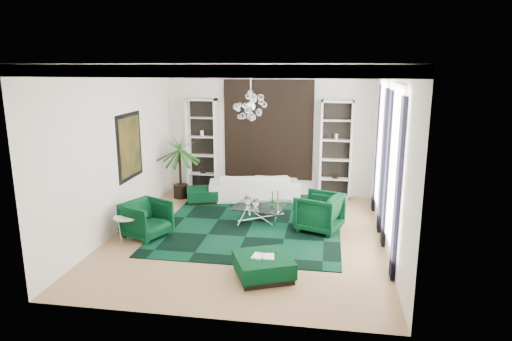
% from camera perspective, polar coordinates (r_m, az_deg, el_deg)
% --- Properties ---
extents(floor, '(6.00, 7.00, 0.02)m').
position_cam_1_polar(floor, '(10.44, -1.06, -8.12)').
color(floor, tan).
rests_on(floor, ground).
extents(ceiling, '(6.00, 7.00, 0.02)m').
position_cam_1_polar(ceiling, '(9.72, -1.16, 13.33)').
color(ceiling, white).
rests_on(ceiling, ground).
extents(wall_back, '(6.00, 0.02, 3.80)m').
position_cam_1_polar(wall_back, '(13.33, 1.59, 5.09)').
color(wall_back, white).
rests_on(wall_back, ground).
extents(wall_front, '(6.00, 0.02, 3.80)m').
position_cam_1_polar(wall_front, '(6.58, -6.57, -3.64)').
color(wall_front, white).
rests_on(wall_front, ground).
extents(wall_left, '(0.02, 7.00, 3.80)m').
position_cam_1_polar(wall_left, '(10.85, -16.97, 2.61)').
color(wall_left, white).
rests_on(wall_left, ground).
extents(wall_right, '(0.02, 7.00, 3.80)m').
position_cam_1_polar(wall_right, '(9.84, 16.43, 1.58)').
color(wall_right, white).
rests_on(wall_right, ground).
extents(crown_molding, '(6.00, 7.00, 0.18)m').
position_cam_1_polar(crown_molding, '(9.72, -1.16, 12.68)').
color(crown_molding, white).
rests_on(crown_molding, ceiling).
extents(ceiling_medallion, '(0.90, 0.90, 0.05)m').
position_cam_1_polar(ceiling_medallion, '(10.02, -0.84, 13.10)').
color(ceiling_medallion, white).
rests_on(ceiling_medallion, ceiling).
extents(tapestry, '(2.50, 0.06, 2.80)m').
position_cam_1_polar(tapestry, '(13.28, 1.56, 5.06)').
color(tapestry, black).
rests_on(tapestry, wall_back).
extents(shelving_left, '(0.90, 0.38, 2.80)m').
position_cam_1_polar(shelving_left, '(13.61, -6.71, 3.04)').
color(shelving_left, white).
rests_on(shelving_left, floor).
extents(shelving_right, '(0.90, 0.38, 2.80)m').
position_cam_1_polar(shelving_right, '(13.10, 9.95, 2.53)').
color(shelving_right, white).
rests_on(shelving_right, floor).
extents(painting, '(0.04, 1.30, 1.60)m').
position_cam_1_polar(painting, '(11.37, -15.46, 2.92)').
color(painting, black).
rests_on(painting, wall_left).
extents(window_near, '(0.03, 1.10, 2.90)m').
position_cam_1_polar(window_near, '(8.96, 16.98, 0.43)').
color(window_near, white).
rests_on(window_near, wall_right).
extents(curtain_near_a, '(0.07, 0.30, 3.25)m').
position_cam_1_polar(curtain_near_a, '(8.26, 17.32, -2.44)').
color(curtain_near_a, black).
rests_on(curtain_near_a, floor).
extents(curtain_near_b, '(0.07, 0.30, 3.25)m').
position_cam_1_polar(curtain_near_b, '(9.76, 16.09, 0.02)').
color(curtain_near_b, black).
rests_on(curtain_near_b, floor).
extents(window_far, '(0.03, 1.10, 2.90)m').
position_cam_1_polar(window_far, '(11.30, 15.42, 3.12)').
color(window_far, white).
rests_on(window_far, wall_right).
extents(curtain_far_a, '(0.07, 0.30, 3.25)m').
position_cam_1_polar(curtain_far_a, '(10.58, 15.58, 1.05)').
color(curtain_far_a, black).
rests_on(curtain_far_a, floor).
extents(curtain_far_b, '(0.07, 0.30, 3.25)m').
position_cam_1_polar(curtain_far_b, '(12.10, 14.81, 2.61)').
color(curtain_far_b, black).
rests_on(curtain_far_b, floor).
extents(rug, '(4.20, 5.00, 0.02)m').
position_cam_1_polar(rug, '(11.26, -0.37, -6.39)').
color(rug, black).
rests_on(rug, floor).
extents(sofa, '(2.68, 1.50, 0.74)m').
position_cam_1_polar(sofa, '(13.00, -0.24, -2.00)').
color(sofa, silver).
rests_on(sofa, floor).
extents(armchair_left, '(1.18, 1.17, 0.82)m').
position_cam_1_polar(armchair_left, '(10.50, -13.54, -5.95)').
color(armchair_left, black).
rests_on(armchair_left, floor).
extents(armchair_right, '(1.23, 1.21, 0.88)m').
position_cam_1_polar(armchair_right, '(10.69, 7.90, -5.19)').
color(armchair_right, black).
rests_on(armchair_right, floor).
extents(coffee_table, '(1.42, 1.42, 0.42)m').
position_cam_1_polar(coffee_table, '(11.28, 0.67, -5.29)').
color(coffee_table, white).
rests_on(coffee_table, floor).
extents(ottoman_side, '(1.06, 1.06, 0.37)m').
position_cam_1_polar(ottoman_side, '(12.91, -6.74, -3.07)').
color(ottoman_side, black).
rests_on(ottoman_side, floor).
extents(ottoman_front, '(1.28, 1.28, 0.39)m').
position_cam_1_polar(ottoman_front, '(8.48, 0.92, -11.92)').
color(ottoman_front, black).
rests_on(ottoman_front, floor).
extents(book, '(0.41, 0.27, 0.03)m').
position_cam_1_polar(book, '(8.39, 0.93, -10.63)').
color(book, white).
rests_on(book, ottoman_front).
extents(side_table, '(0.65, 0.65, 0.53)m').
position_cam_1_polar(side_table, '(10.45, -15.80, -7.02)').
color(side_table, white).
rests_on(side_table, floor).
extents(palm, '(1.74, 1.74, 2.32)m').
position_cam_1_polar(palm, '(13.13, -9.51, 1.51)').
color(palm, '#1B5716').
rests_on(palm, floor).
extents(chandelier, '(0.94, 0.94, 0.77)m').
position_cam_1_polar(chandelier, '(10.24, -0.66, 7.95)').
color(chandelier, white).
rests_on(chandelier, ceiling).
extents(table_plant, '(0.14, 0.13, 0.22)m').
position_cam_1_polar(table_plant, '(10.90, 2.06, -4.20)').
color(table_plant, '#1B5716').
rests_on(table_plant, coffee_table).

